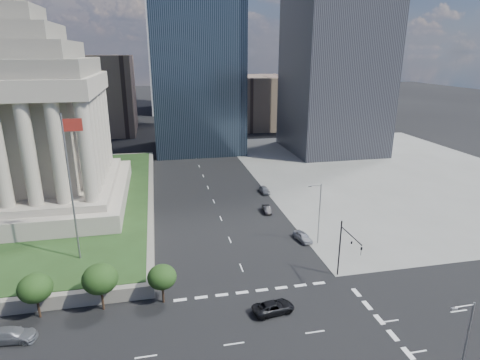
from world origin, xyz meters
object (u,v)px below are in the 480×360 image
object	(u,v)px
street_lamp_north	(319,210)
suv_grey	(12,335)
flagpole	(71,181)
pickup_truck	(274,307)
war_memorial	(17,98)
parked_sedan_far	(264,190)
traffic_signal_ne	(346,246)
parked_sedan_mid	(267,209)
street_lamp_south	(463,348)
parked_sedan_near	(303,237)

from	to	relation	value
street_lamp_north	suv_grey	size ratio (longest dim) A/B	1.95
flagpole	pickup_truck	size ratio (longest dim) A/B	4.02
flagpole	suv_grey	bearing A→B (deg)	-110.00
pickup_truck	war_memorial	bearing A→B (deg)	34.09
pickup_truck	flagpole	bearing A→B (deg)	49.33
suv_grey	parked_sedan_far	xyz separation A→B (m)	(38.32, 39.64, -0.05)
flagpole	street_lamp_north	bearing A→B (deg)	1.63
traffic_signal_ne	parked_sedan_far	distance (m)	36.53
suv_grey	parked_sedan_far	bearing A→B (deg)	-36.37
pickup_truck	parked_sedan_mid	world-z (taller)	pickup_truck
parked_sedan_mid	street_lamp_north	bearing A→B (deg)	-68.73
street_lamp_south	war_memorial	bearing A→B (deg)	131.23
street_lamp_north	traffic_signal_ne	bearing A→B (deg)	-94.19
street_lamp_north	pickup_truck	bearing A→B (deg)	-126.86
traffic_signal_ne	parked_sedan_mid	distance (m)	26.10
street_lamp_south	suv_grey	world-z (taller)	street_lamp_south
suv_grey	war_memorial	bearing A→B (deg)	18.45
suv_grey	parked_sedan_mid	distance (m)	46.00
suv_grey	parked_sedan_mid	bearing A→B (deg)	-43.49
traffic_signal_ne	parked_sedan_near	xyz separation A→B (m)	(-1.00, 12.66, -4.54)
street_lamp_north	parked_sedan_near	distance (m)	5.44
suv_grey	parked_sedan_far	size ratio (longest dim) A/B	1.25
street_lamp_north	pickup_truck	size ratio (longest dim) A/B	2.01
traffic_signal_ne	street_lamp_south	size ratio (longest dim) A/B	0.80
suv_grey	parked_sedan_mid	world-z (taller)	suv_grey
suv_grey	parked_sedan_near	bearing A→B (deg)	-59.59
war_memorial	pickup_truck	xyz separation A→B (m)	(35.54, -38.72, -20.71)
street_lamp_north	pickup_truck	distance (m)	20.27
street_lamp_south	parked_sedan_far	world-z (taller)	street_lamp_south
parked_sedan_far	parked_sedan_mid	bearing A→B (deg)	-105.88
street_lamp_south	parked_sedan_near	world-z (taller)	street_lamp_south
war_memorial	suv_grey	size ratio (longest dim) A/B	7.62
parked_sedan_mid	traffic_signal_ne	bearing A→B (deg)	-77.90
parked_sedan_near	parked_sedan_far	size ratio (longest dim) A/B	1.03
flagpole	suv_grey	distance (m)	19.13
parked_sedan_far	war_memorial	bearing A→B (deg)	179.54
traffic_signal_ne	street_lamp_north	xyz separation A→B (m)	(0.83, 11.30, 0.41)
traffic_signal_ne	suv_grey	size ratio (longest dim) A/B	1.56
war_memorial	flagpole	world-z (taller)	war_memorial
pickup_truck	suv_grey	bearing A→B (deg)	79.50
parked_sedan_near	parked_sedan_mid	xyz separation A→B (m)	(-2.49, 12.78, -0.11)
war_memorial	parked_sedan_mid	bearing A→B (deg)	-11.64
street_lamp_north	pickup_truck	xyz separation A→B (m)	(-11.79, -15.72, -4.97)
street_lamp_south	pickup_truck	world-z (taller)	street_lamp_south
flagpole	street_lamp_north	world-z (taller)	flagpole
flagpole	parked_sedan_mid	xyz separation A→B (m)	(30.84, 15.14, -12.51)
flagpole	traffic_signal_ne	size ratio (longest dim) A/B	2.50
flagpole	parked_sedan_near	xyz separation A→B (m)	(33.33, 2.35, -12.40)
street_lamp_south	suv_grey	xyz separation A→B (m)	(-40.15, 16.29, -4.92)
flagpole	street_lamp_south	distance (m)	46.81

